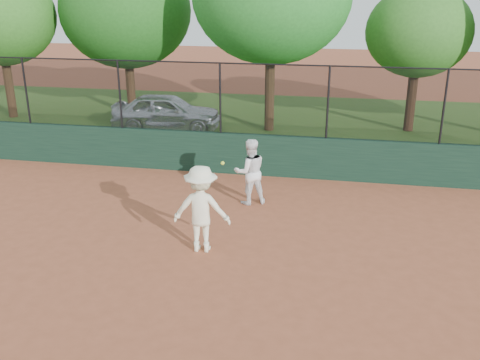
% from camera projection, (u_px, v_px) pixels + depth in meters
% --- Properties ---
extents(ground, '(80.00, 80.00, 0.00)m').
position_uv_depth(ground, '(177.00, 275.00, 10.14)').
color(ground, '#A35234').
rests_on(ground, ground).
extents(back_wall, '(26.00, 0.20, 1.20)m').
position_uv_depth(back_wall, '(238.00, 154.00, 15.47)').
color(back_wall, '#173424').
rests_on(back_wall, ground).
extents(grass_strip, '(36.00, 12.00, 0.01)m').
position_uv_depth(grass_strip, '(267.00, 124.00, 21.21)').
color(grass_strip, '#2E5119').
rests_on(grass_strip, ground).
extents(parked_car, '(4.21, 2.04, 1.38)m').
position_uv_depth(parked_car, '(167.00, 112.00, 20.23)').
color(parked_car, silver).
rests_on(parked_car, ground).
extents(player_second, '(1.00, 0.92, 1.67)m').
position_uv_depth(player_second, '(250.00, 172.00, 13.26)').
color(player_second, white).
rests_on(player_second, ground).
extents(player_main, '(1.22, 0.75, 2.01)m').
position_uv_depth(player_main, '(201.00, 209.00, 10.84)').
color(player_main, white).
rests_on(player_main, ground).
extents(fence_assembly, '(26.00, 0.06, 2.00)m').
position_uv_depth(fence_assembly, '(237.00, 98.00, 14.92)').
color(fence_assembly, black).
rests_on(fence_assembly, back_wall).
extents(tree_1, '(5.31, 4.82, 6.54)m').
position_uv_depth(tree_1, '(125.00, 11.00, 21.43)').
color(tree_1, '#472D18').
rests_on(tree_1, ground).
extents(tree_3, '(3.75, 3.41, 5.25)m').
position_uv_depth(tree_3, '(419.00, 32.00, 19.09)').
color(tree_3, '#382112').
rests_on(tree_3, ground).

